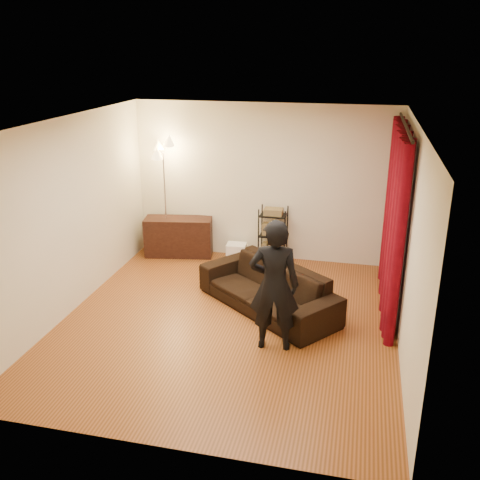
% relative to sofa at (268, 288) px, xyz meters
% --- Properties ---
extents(floor, '(5.00, 5.00, 0.00)m').
position_rel_sofa_xyz_m(floor, '(-0.46, -0.51, -0.32)').
color(floor, '#9B5527').
rests_on(floor, ground).
extents(ceiling, '(5.00, 5.00, 0.00)m').
position_rel_sofa_xyz_m(ceiling, '(-0.46, -0.51, 2.38)').
color(ceiling, white).
rests_on(ceiling, ground).
extents(wall_back, '(5.00, 0.00, 5.00)m').
position_rel_sofa_xyz_m(wall_back, '(-0.46, 1.99, 1.03)').
color(wall_back, beige).
rests_on(wall_back, ground).
extents(wall_front, '(5.00, 0.00, 5.00)m').
position_rel_sofa_xyz_m(wall_front, '(-0.46, -3.01, 1.03)').
color(wall_front, beige).
rests_on(wall_front, ground).
extents(wall_left, '(0.00, 5.00, 5.00)m').
position_rel_sofa_xyz_m(wall_left, '(-2.71, -0.51, 1.03)').
color(wall_left, beige).
rests_on(wall_left, ground).
extents(wall_right, '(0.00, 5.00, 5.00)m').
position_rel_sofa_xyz_m(wall_right, '(1.79, -0.51, 1.03)').
color(wall_right, beige).
rests_on(wall_right, ground).
extents(curtain_rod, '(0.04, 2.65, 0.04)m').
position_rel_sofa_xyz_m(curtain_rod, '(1.69, 0.61, 2.26)').
color(curtain_rod, black).
rests_on(curtain_rod, wall_right).
extents(curtain, '(0.22, 2.65, 2.55)m').
position_rel_sofa_xyz_m(curtain, '(1.67, 0.61, 0.95)').
color(curtain, '#63040F').
rests_on(curtain, ground).
extents(sofa, '(2.26, 2.05, 0.64)m').
position_rel_sofa_xyz_m(sofa, '(0.00, 0.00, 0.00)').
color(sofa, black).
rests_on(sofa, ground).
extents(person, '(0.66, 0.47, 1.68)m').
position_rel_sofa_xyz_m(person, '(0.25, -1.00, 0.52)').
color(person, black).
rests_on(person, ground).
extents(media_cabinet, '(1.25, 0.65, 0.69)m').
position_rel_sofa_xyz_m(media_cabinet, '(-1.93, 1.71, 0.02)').
color(media_cabinet, '#321811').
rests_on(media_cabinet, ground).
extents(storage_boxes, '(0.36, 0.29, 0.28)m').
position_rel_sofa_xyz_m(storage_boxes, '(-0.88, 1.76, -0.18)').
color(storage_boxes, white).
rests_on(storage_boxes, ground).
extents(wire_shelf, '(0.47, 0.34, 0.99)m').
position_rel_sofa_xyz_m(wire_shelf, '(-0.23, 1.76, 0.17)').
color(wire_shelf, black).
rests_on(wire_shelf, ground).
extents(floor_lamp, '(0.41, 0.41, 2.08)m').
position_rel_sofa_xyz_m(floor_lamp, '(-2.14, 1.67, 0.72)').
color(floor_lamp, silver).
rests_on(floor_lamp, ground).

